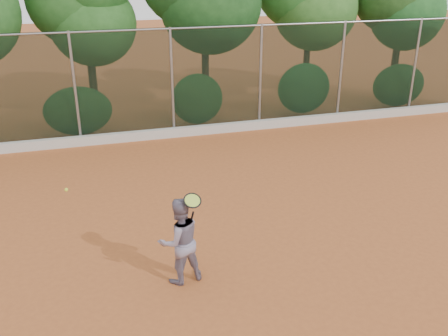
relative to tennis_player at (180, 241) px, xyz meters
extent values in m
plane|color=#AA5628|center=(1.40, 1.01, -0.83)|extent=(80.00, 80.00, 0.00)
cube|color=#BCB8AF|center=(1.40, 7.83, -0.68)|extent=(24.00, 0.20, 0.30)
imported|color=gray|center=(0.00, 0.00, 0.00)|extent=(0.91, 0.77, 1.65)
cube|color=black|center=(1.40, 8.01, 0.92)|extent=(24.00, 0.01, 3.50)
cylinder|color=gray|center=(1.40, 8.01, 2.62)|extent=(24.00, 0.06, 0.06)
cylinder|color=gray|center=(-1.60, 8.01, 0.92)|extent=(0.09, 0.09, 3.50)
cylinder|color=gray|center=(1.40, 8.01, 0.92)|extent=(0.09, 0.09, 3.50)
cylinder|color=gray|center=(4.40, 8.01, 0.92)|extent=(0.09, 0.09, 3.50)
cylinder|color=gray|center=(7.40, 8.01, 0.92)|extent=(0.09, 0.09, 3.50)
cylinder|color=gray|center=(10.40, 8.01, 0.92)|extent=(0.09, 0.09, 3.50)
cylinder|color=#412D19|center=(-1.00, 10.31, 0.37)|extent=(0.28, 0.28, 2.40)
ellipsoid|color=#23541C|center=(-0.80, 10.21, 2.57)|extent=(2.90, 2.40, 2.80)
cylinder|color=#452B1A|center=(3.00, 10.01, 0.67)|extent=(0.26, 0.26, 3.00)
ellipsoid|color=#275E23|center=(3.20, 9.91, 3.17)|extent=(3.60, 3.00, 3.50)
cylinder|color=#432919|center=(7.10, 10.21, 0.52)|extent=(0.24, 0.24, 2.70)
ellipsoid|color=#2C5E20|center=(7.30, 10.11, 2.87)|extent=(3.20, 2.70, 3.10)
cylinder|color=#422E19|center=(10.80, 9.81, 0.42)|extent=(0.28, 0.28, 2.50)
ellipsoid|color=#2A6F2A|center=(11.00, 9.71, 2.67)|extent=(3.00, 2.50, 2.90)
ellipsoid|color=#316526|center=(-1.60, 8.81, 0.02)|extent=(2.20, 1.16, 1.60)
ellipsoid|color=#346D29|center=(2.40, 8.81, 0.12)|extent=(1.80, 1.04, 1.76)
ellipsoid|color=#2D762E|center=(6.40, 8.81, 0.22)|extent=(2.00, 1.10, 1.84)
ellipsoid|color=#2A5E23|center=(10.40, 8.81, 0.07)|extent=(2.16, 1.12, 1.64)
cylinder|color=black|center=(0.22, -0.08, 0.49)|extent=(0.05, 0.20, 0.29)
torus|color=black|center=(0.22, -0.14, 0.84)|extent=(0.33, 0.30, 0.19)
cylinder|color=#BDDA40|center=(0.22, -0.14, 0.84)|extent=(0.28, 0.25, 0.14)
sphere|color=#CFE634|center=(-1.82, 0.55, 1.00)|extent=(0.06, 0.06, 0.06)
camera|label=1|loc=(-1.36, -7.58, 4.67)|focal=40.00mm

